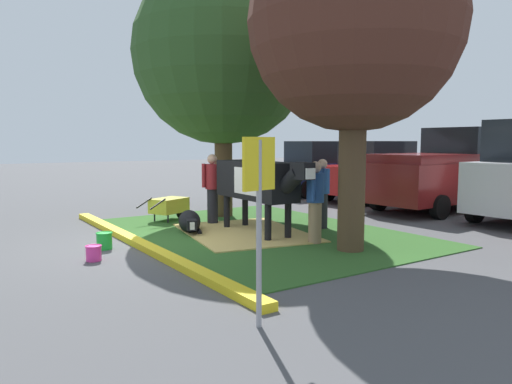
{
  "coord_description": "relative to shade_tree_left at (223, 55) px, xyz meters",
  "views": [
    {
      "loc": [
        8.94,
        -3.55,
        2.0
      ],
      "look_at": [
        0.21,
        2.25,
        0.9
      ],
      "focal_mm": 33.74,
      "sensor_mm": 36.0,
      "label": 1
    }
  ],
  "objects": [
    {
      "name": "bucket_green",
      "position": [
        2.21,
        -3.83,
        -4.08
      ],
      "size": [
        0.31,
        0.31,
        0.32
      ],
      "color": "green",
      "rests_on": "ground"
    },
    {
      "name": "calf_lying",
      "position": [
        1.55,
        -1.76,
        -4.0
      ],
      "size": [
        1.33,
        0.85,
        0.48
      ],
      "color": "black",
      "rests_on": "ground"
    },
    {
      "name": "hatchback_white",
      "position": [
        -2.83,
        5.83,
        -3.26
      ],
      "size": [
        2.16,
        4.47,
        2.02
      ],
      "color": "navy",
      "rests_on": "ground"
    },
    {
      "name": "ground_plane",
      "position": [
        2.18,
        -2.8,
        -4.24
      ],
      "size": [
        80.0,
        80.0,
        0.0
      ],
      "primitive_type": "plane",
      "color": "#4C4C4F"
    },
    {
      "name": "parking_sign",
      "position": [
        6.94,
        -3.54,
        -2.8
      ],
      "size": [
        0.12,
        0.44,
        2.05
      ],
      "color": "#99999E",
      "rests_on": "ground"
    },
    {
      "name": "person_handler",
      "position": [
        0.95,
        -0.85,
        -3.32
      ],
      "size": [
        0.34,
        0.53,
        1.7
      ],
      "color": "black",
      "rests_on": "ground"
    },
    {
      "name": "bucket_pink",
      "position": [
        2.99,
        -4.24,
        -4.1
      ],
      "size": [
        0.28,
        0.28,
        0.26
      ],
      "color": "#EA3893",
      "rests_on": "ground"
    },
    {
      "name": "sedan_red",
      "position": [
        -0.23,
        6.15,
        -3.26
      ],
      "size": [
        2.16,
        4.47,
        2.02
      ],
      "color": "red",
      "rests_on": "ground"
    },
    {
      "name": "wheelbarrow",
      "position": [
        -0.13,
        -1.5,
        -3.86
      ],
      "size": [
        1.08,
        1.56,
        0.63
      ],
      "color": "gold",
      "rests_on": "ground"
    },
    {
      "name": "person_visitor_near",
      "position": [
        2.84,
        0.97,
        -3.38
      ],
      "size": [
        0.5,
        0.34,
        1.61
      ],
      "color": "black",
      "rests_on": "ground"
    },
    {
      "name": "grass_island",
      "position": [
        2.43,
        -0.46,
        -4.23
      ],
      "size": [
        7.29,
        5.18,
        0.02
      ],
      "primitive_type": "cube",
      "color": "#2D5B23",
      "rests_on": "ground"
    },
    {
      "name": "person_visitor_far",
      "position": [
        4.02,
        -0.25,
        -3.37
      ],
      "size": [
        0.36,
        0.43,
        1.62
      ],
      "color": "#9E7F5B",
      "rests_on": "ground"
    },
    {
      "name": "shade_tree_left",
      "position": [
        0.0,
        0.0,
        0.0
      ],
      "size": [
        4.67,
        4.67,
        6.59
      ],
      "color": "#4C3823",
      "rests_on": "ground"
    },
    {
      "name": "pickup_truck_maroon",
      "position": [
        2.45,
        6.21,
        -3.13
      ],
      "size": [
        2.39,
        5.48,
        2.42
      ],
      "color": "maroon",
      "rests_on": "ground"
    },
    {
      "name": "curb_yellow",
      "position": [
        2.43,
        -3.21,
        -4.18
      ],
      "size": [
        8.49,
        0.24,
        0.12
      ],
      "primitive_type": "cube",
      "color": "yellow",
      "rests_on": "ground"
    },
    {
      "name": "cow_holstein",
      "position": [
        2.63,
        -0.65,
        -3.08
      ],
      "size": [
        3.14,
        0.77,
        1.62
      ],
      "color": "black",
      "rests_on": "ground"
    },
    {
      "name": "hay_bedding",
      "position": [
        2.39,
        -0.85,
        -4.22
      ],
      "size": [
        3.58,
        2.94,
        0.04
      ],
      "primitive_type": "cube",
      "rotation": [
        0.0,
        0.0,
        -0.18
      ],
      "color": "tan",
      "rests_on": "ground"
    },
    {
      "name": "shade_tree_right",
      "position": [
        4.86,
        -0.11,
        -0.22
      ],
      "size": [
        3.79,
        3.79,
        5.95
      ],
      "color": "#4C3823",
      "rests_on": "ground"
    }
  ]
}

